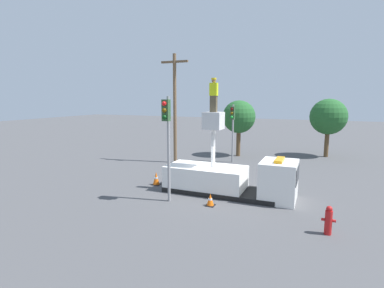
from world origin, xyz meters
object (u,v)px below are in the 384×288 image
worker (214,95)px  tree_right_bg (328,117)px  traffic_light_across (232,122)px  bucket_truck (229,179)px  fire_hydrant (328,220)px  traffic_light_pole (167,128)px  traffic_cone_rear (156,179)px  utility_pole (175,105)px  traffic_cone_curbside (210,200)px  tree_left_bg (239,117)px

worker → tree_right_bg: (5.76, 13.14, -1.74)m
traffic_light_across → tree_right_bg: size_ratio=0.91×
bucket_truck → fire_hydrant: bearing=-33.7°
traffic_light_across → traffic_light_pole: bearing=-92.2°
worker → traffic_light_pole: (-1.47, -2.41, -1.56)m
traffic_light_pole → worker: bearing=58.5°
worker → fire_hydrant: 7.98m
traffic_cone_rear → utility_pole: 7.46m
tree_right_bg → traffic_cone_rear: bearing=-125.0°
traffic_light_pole → fire_hydrant: 7.80m
traffic_light_pole → tree_right_bg: bearing=65.0°
worker → traffic_cone_curbside: size_ratio=3.00×
tree_left_bg → tree_right_bg: bearing=20.3°
bucket_truck → traffic_cone_rear: 4.40m
bucket_truck → traffic_cone_curbside: 2.16m
fire_hydrant → tree_left_bg: tree_left_bg is taller
fire_hydrant → traffic_cone_rear: fire_hydrant is taller
traffic_cone_rear → utility_pole: bearing=106.0°
utility_pole → tree_left_bg: bearing=50.0°
tree_right_bg → traffic_light_across: bearing=-141.1°
traffic_light_across → tree_right_bg: (6.85, 5.52, 0.22)m
traffic_light_across → traffic_cone_rear: size_ratio=5.96×
traffic_light_across → utility_pole: (-4.10, -1.72, 1.27)m
tree_right_bg → utility_pole: bearing=-146.6°
traffic_cone_rear → traffic_cone_curbside: 4.55m
traffic_light_pole → utility_pole: (-3.72, 8.31, 0.87)m
bucket_truck → worker: worker is taller
traffic_light_pole → traffic_cone_rear: (-2.01, 2.34, -3.26)m
bucket_truck → worker: size_ratio=3.92×
traffic_light_across → fire_hydrant: bearing=-58.0°
worker → traffic_light_across: 7.94m
fire_hydrant → traffic_light_across: bearing=122.0°
worker → bucket_truck: bearing=0.0°
fire_hydrant → tree_right_bg: size_ratio=0.22×
tree_left_bg → tree_right_bg: (7.09, 2.62, 0.04)m
tree_right_bg → fire_hydrant: bearing=-90.4°
worker → fire_hydrant: (5.65, -3.17, -4.65)m
traffic_cone_rear → traffic_light_pole: bearing=-49.4°
traffic_light_across → utility_pole: 4.62m
utility_pole → fire_hydrant: bearing=-39.9°
worker → traffic_cone_curbside: 5.37m
traffic_light_pole → traffic_cone_curbside: size_ratio=8.79×
traffic_cone_rear → bucket_truck: bearing=0.8°
worker → traffic_cone_rear: worker is taller
traffic_cone_curbside → tree_right_bg: 16.37m
fire_hydrant → traffic_cone_curbside: 5.17m
bucket_truck → fire_hydrant: size_ratio=6.24×
bucket_truck → tree_right_bg: (4.86, 13.14, 2.62)m
bucket_truck → traffic_light_across: size_ratio=1.51×
traffic_cone_rear → tree_right_bg: size_ratio=0.15×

